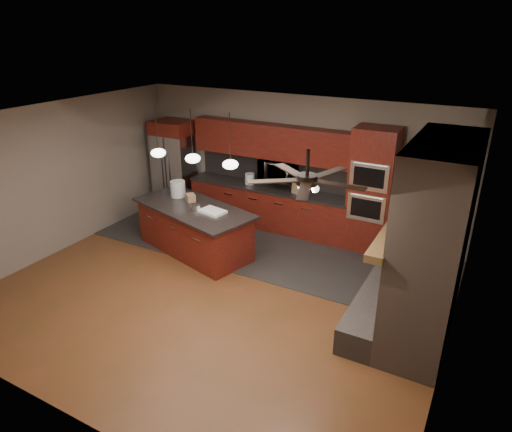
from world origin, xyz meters
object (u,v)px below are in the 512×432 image
Objects in this scene: oven_tower at (372,191)px; paint_tray at (213,211)px; kitchen_island at (194,229)px; paint_can at (196,208)px; cardboard_box at (191,198)px; white_bucket at (178,189)px; counter_box at (298,188)px; counter_bucket at (250,179)px; microwave at (278,170)px; refrigerator at (176,166)px.

oven_tower is 2.99m from paint_tray.
kitchen_island is at bearing -149.35° from oven_tower.
cardboard_box is at bearing 137.23° from paint_can.
kitchen_island is 0.90m from white_bucket.
counter_bucket is at bearing -161.06° from counter_box.
counter_box is at bearing 34.12° from white_bucket.
paint_can is 0.72× the size of counter_box.
microwave is 4.72× the size of paint_can.
kitchen_island is 1.82m from counter_bucket.
counter_box is at bearing 0.59° from refrigerator.
counter_bucket is (0.84, 1.39, -0.06)m from white_bucket.
cardboard_box reaches higher than paint_tray.
oven_tower is 1.14× the size of refrigerator.
microwave is 2.08m from white_bucket.
counter_box reaches higher than paint_tray.
microwave is at bearing 178.34° from oven_tower.
refrigerator is 3.05m from counter_box.
counter_box is (3.05, 0.03, -0.04)m from refrigerator.
microwave reaches higher than paint_tray.
cardboard_box is at bearing -44.13° from refrigerator.
cardboard_box is (-3.09, -1.48, -0.20)m from oven_tower.
white_bucket reaches higher than kitchen_island.
refrigerator is at bearing -157.95° from counter_box.
oven_tower is 3.73m from white_bucket.
counter_bucket reaches higher than paint_tray.
oven_tower is at bearing 47.26° from paint_tray.
paint_can is at bearing -43.86° from refrigerator.
counter_bucket is at bearing -175.55° from microwave.
paint_tray is at bearing -96.54° from counter_box.
microwave reaches higher than white_bucket.
paint_can is at bearing -146.26° from oven_tower.
counter_box is at bearing 65.60° from kitchen_island.
paint_tray is at bearing -19.79° from white_bucket.
refrigerator is 9.17× the size of counter_bucket.
refrigerator reaches higher than counter_bucket.
paint_can is at bearing -2.99° from cardboard_box.
refrigerator is (-2.56, -0.13, -0.26)m from microwave.
refrigerator is at bearing -177.57° from counter_bucket.
microwave is 2.57m from refrigerator.
kitchen_island is at bearing -7.18° from cardboard_box.
paint_can is 0.73× the size of cardboard_box.
microwave is at bearing -169.98° from counter_box.
refrigerator is 9.81× the size of cardboard_box.
refrigerator is 2.40m from kitchen_island.
counter_bucket is at bearing 179.84° from oven_tower.
microwave is 0.70m from counter_bucket.
oven_tower is 10.46× the size of counter_bucket.
kitchen_island is at bearing -117.08° from microwave.
oven_tower is 1.98m from microwave.
microwave reaches higher than paint_can.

